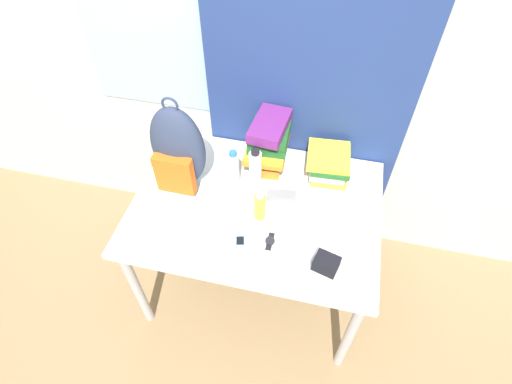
% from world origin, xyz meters
% --- Properties ---
extents(ground_plane, '(12.00, 12.00, 0.00)m').
position_xyz_m(ground_plane, '(0.00, 0.00, 0.00)').
color(ground_plane, '#8C704C').
extents(wall_back, '(6.00, 0.06, 2.50)m').
position_xyz_m(wall_back, '(-0.00, 0.98, 1.25)').
color(wall_back, beige).
rests_on(wall_back, ground_plane).
extents(curtain_blue, '(1.05, 0.04, 2.50)m').
position_xyz_m(curtain_blue, '(0.15, 0.93, 1.25)').
color(curtain_blue, navy).
rests_on(curtain_blue, ground_plane).
extents(desk, '(1.24, 0.90, 0.75)m').
position_xyz_m(desk, '(0.00, 0.45, 0.67)').
color(desk, silver).
rests_on(desk, ground_plane).
extents(backpack, '(0.27, 0.19, 0.53)m').
position_xyz_m(backpack, '(-0.40, 0.51, 0.99)').
color(backpack, '#2D3851').
rests_on(backpack, desk).
extents(book_stack_left, '(0.23, 0.30, 0.29)m').
position_xyz_m(book_stack_left, '(-0.00, 0.75, 0.90)').
color(book_stack_left, orange).
rests_on(book_stack_left, desk).
extents(book_stack_center, '(0.24, 0.27, 0.14)m').
position_xyz_m(book_stack_center, '(0.33, 0.75, 0.83)').
color(book_stack_center, yellow).
rests_on(book_stack_center, desk).
extents(water_bottle, '(0.06, 0.06, 0.22)m').
position_xyz_m(water_bottle, '(-0.15, 0.58, 0.86)').
color(water_bottle, silver).
rests_on(water_bottle, desk).
extents(sports_bottle, '(0.06, 0.06, 0.24)m').
position_xyz_m(sports_bottle, '(-0.04, 0.59, 0.87)').
color(sports_bottle, white).
rests_on(sports_bottle, desk).
extents(sunscreen_bottle, '(0.05, 0.05, 0.17)m').
position_xyz_m(sunscreen_bottle, '(0.03, 0.38, 0.83)').
color(sunscreen_bottle, yellow).
rests_on(sunscreen_bottle, desk).
extents(cell_phone, '(0.07, 0.11, 0.02)m').
position_xyz_m(cell_phone, '(-0.02, 0.21, 0.76)').
color(cell_phone, '#B7BCC6').
rests_on(cell_phone, desk).
extents(sunglasses_case, '(0.16, 0.08, 0.04)m').
position_xyz_m(sunglasses_case, '(0.11, 0.52, 0.77)').
color(sunglasses_case, gray).
rests_on(sunglasses_case, desk).
extents(camera_pouch, '(0.13, 0.11, 0.06)m').
position_xyz_m(camera_pouch, '(0.38, 0.17, 0.79)').
color(camera_pouch, black).
rests_on(camera_pouch, desk).
extents(wristwatch, '(0.05, 0.10, 0.01)m').
position_xyz_m(wristwatch, '(0.11, 0.25, 0.76)').
color(wristwatch, black).
rests_on(wristwatch, desk).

